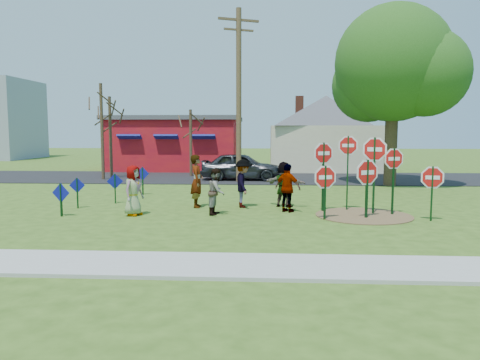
% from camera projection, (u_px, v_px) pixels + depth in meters
% --- Properties ---
extents(ground, '(120.00, 120.00, 0.00)m').
position_uv_depth(ground, '(232.00, 210.00, 16.92)').
color(ground, '#335017').
rests_on(ground, ground).
extents(sidewalk, '(22.00, 1.80, 0.08)m').
position_uv_depth(sidewalk, '(206.00, 265.00, 9.77)').
color(sidewalk, '#9E9E99').
rests_on(sidewalk, ground).
extents(road, '(120.00, 7.50, 0.04)m').
position_uv_depth(road, '(247.00, 178.00, 28.34)').
color(road, black).
rests_on(road, ground).
extents(dirt_patch, '(3.20, 3.20, 0.03)m').
position_uv_depth(dirt_patch, '(364.00, 216.00, 15.66)').
color(dirt_patch, brown).
rests_on(dirt_patch, ground).
extents(red_building, '(9.40, 7.69, 3.90)m').
position_uv_depth(red_building, '(177.00, 143.00, 34.90)').
color(red_building, maroon).
rests_on(red_building, ground).
extents(cream_house, '(9.40, 9.40, 6.50)m').
position_uv_depth(cream_house, '(326.00, 130.00, 34.16)').
color(cream_house, beige).
rests_on(cream_house, ground).
extents(stop_sign_a, '(0.97, 0.30, 1.88)m').
position_uv_depth(stop_sign_a, '(325.00, 181.00, 14.89)').
color(stop_sign_a, '#0E3314').
rests_on(stop_sign_a, ground).
extents(stop_sign_b, '(0.91, 0.22, 2.79)m').
position_uv_depth(stop_sign_b, '(348.00, 153.00, 16.58)').
color(stop_sign_b, '#0E3314').
rests_on(stop_sign_b, ground).
extents(stop_sign_c, '(1.02, 0.50, 2.78)m').
position_uv_depth(stop_sign_c, '(375.00, 158.00, 15.85)').
color(stop_sign_c, '#0E3314').
rests_on(stop_sign_c, ground).
extents(stop_sign_d, '(0.92, 0.29, 2.39)m').
position_uv_depth(stop_sign_d, '(394.00, 164.00, 15.68)').
color(stop_sign_d, '#0E3314').
rests_on(stop_sign_d, ground).
extents(stop_sign_e, '(1.03, 0.51, 2.07)m').
position_uv_depth(stop_sign_e, '(367.00, 177.00, 15.09)').
color(stop_sign_e, '#0E3314').
rests_on(stop_sign_e, ground).
extents(stop_sign_f, '(0.94, 0.20, 1.87)m').
position_uv_depth(stop_sign_f, '(432.00, 181.00, 14.67)').
color(stop_sign_f, '#0E3314').
rests_on(stop_sign_f, ground).
extents(stop_sign_g, '(0.94, 0.44, 2.58)m').
position_uv_depth(stop_sign_g, '(323.00, 161.00, 16.33)').
color(stop_sign_g, '#0E3314').
rests_on(stop_sign_g, ground).
extents(blue_diamond_a, '(0.64, 0.15, 1.12)m').
position_uv_depth(blue_diamond_a, '(61.00, 196.00, 15.53)').
color(blue_diamond_a, '#0E3314').
rests_on(blue_diamond_a, ground).
extents(blue_diamond_b, '(0.57, 0.08, 1.14)m').
position_uv_depth(blue_diamond_b, '(77.00, 189.00, 17.15)').
color(blue_diamond_b, '#0E3314').
rests_on(blue_diamond_b, ground).
extents(blue_diamond_c, '(0.60, 0.19, 1.18)m').
position_uv_depth(blue_diamond_c, '(115.00, 185.00, 18.31)').
color(blue_diamond_c, '#0E3314').
rests_on(blue_diamond_c, ground).
extents(blue_diamond_d, '(0.61, 0.10, 1.25)m').
position_uv_depth(blue_diamond_d, '(143.00, 177.00, 20.82)').
color(blue_diamond_d, '#0E3314').
rests_on(blue_diamond_d, ground).
extents(person_a, '(0.80, 0.97, 1.70)m').
position_uv_depth(person_a, '(133.00, 190.00, 15.69)').
color(person_a, '#3B4587').
rests_on(person_a, ground).
extents(person_b, '(0.51, 0.74, 1.96)m').
position_uv_depth(person_b, '(197.00, 181.00, 17.36)').
color(person_b, '#2C7E6B').
rests_on(person_b, ground).
extents(person_c, '(0.69, 0.84, 1.58)m').
position_uv_depth(person_c, '(217.00, 191.00, 15.88)').
color(person_c, '#965840').
rests_on(person_c, ground).
extents(person_d, '(0.81, 1.24, 1.79)m').
position_uv_depth(person_d, '(243.00, 183.00, 17.34)').
color(person_d, '#343439').
rests_on(person_d, ground).
extents(person_e, '(1.06, 0.90, 1.70)m').
position_uv_depth(person_e, '(288.00, 188.00, 16.33)').
color(person_e, '#583263').
rests_on(person_e, ground).
extents(person_f, '(1.65, 1.14, 1.71)m').
position_uv_depth(person_f, '(284.00, 184.00, 17.48)').
color(person_f, '#23522A').
rests_on(person_f, ground).
extents(suv, '(4.65, 1.99, 1.57)m').
position_uv_depth(suv, '(241.00, 166.00, 26.88)').
color(suv, '#2D2E32').
rests_on(suv, road).
extents(utility_pole, '(2.16, 1.01, 9.39)m').
position_uv_depth(utility_pole, '(239.00, 92.00, 25.43)').
color(utility_pole, '#4C3823').
rests_on(utility_pole, ground).
extents(leafy_tree, '(6.49, 5.92, 9.23)m').
position_uv_depth(leafy_tree, '(396.00, 70.00, 23.71)').
color(leafy_tree, '#382819').
rests_on(leafy_tree, ground).
extents(bare_tree_west, '(1.80, 1.80, 5.55)m').
position_uv_depth(bare_tree_west, '(102.00, 118.00, 26.87)').
color(bare_tree_west, '#382819').
rests_on(bare_tree_west, ground).
extents(bare_tree_east, '(1.80, 1.80, 4.16)m').
position_uv_depth(bare_tree_east, '(191.00, 133.00, 28.95)').
color(bare_tree_east, '#382819').
rests_on(bare_tree_east, ground).
extents(bare_tree_mid, '(1.80, 1.80, 4.87)m').
position_uv_depth(bare_tree_mid, '(110.00, 126.00, 27.72)').
color(bare_tree_mid, '#382819').
rests_on(bare_tree_mid, ground).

